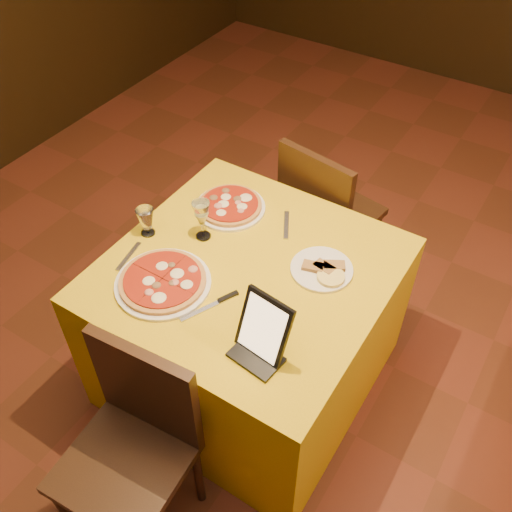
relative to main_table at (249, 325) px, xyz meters
The scene contains 13 objects.
floor 0.71m from the main_table, ahead, with size 6.00×7.00×0.01m, color #5E2D19.
main_table is the anchor object (origin of this frame).
chair_main_near 0.82m from the main_table, 90.00° to the right, with size 0.44×0.44×0.91m, color black, non-canonical shape.
chair_main_far 0.82m from the main_table, 90.00° to the left, with size 0.42×0.42×0.91m, color black, non-canonical shape.
pizza_near 0.52m from the main_table, 132.18° to the right, with size 0.38×0.38×0.03m.
pizza_far 0.54m from the main_table, 135.49° to the left, with size 0.32×0.32×0.03m.
cutlet_dish 0.49m from the main_table, 29.31° to the left, with size 0.25×0.25×0.03m.
wine_glass 0.54m from the main_table, 168.72° to the left, with size 0.09×0.09×0.19m, color #E3E984, non-canonical shape.
water_glass 0.65m from the main_table, behind, with size 0.07×0.07×0.13m, color white, non-canonical shape.
tablet 0.64m from the main_table, 49.20° to the right, with size 0.19×0.02×0.24m, color black.
knife 0.46m from the main_table, 92.73° to the right, with size 0.24×0.02×0.01m, color silver.
fork_near 0.62m from the main_table, 154.75° to the right, with size 0.18×0.02×0.01m, color #BCBBC2.
fork_far 0.48m from the main_table, 89.69° to the left, with size 0.18×0.02×0.01m, color silver.
Camera 1 is at (0.29, -1.30, 2.41)m, focal length 40.00 mm.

